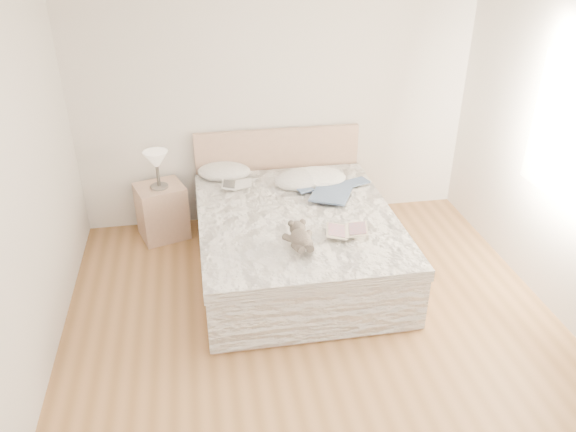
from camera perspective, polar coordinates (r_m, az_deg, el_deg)
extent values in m
cube|color=brown|center=(4.41, 3.56, -13.57)|extent=(4.00, 4.50, 0.00)
cube|color=silver|center=(5.70, -1.23, 12.32)|extent=(4.00, 0.02, 2.70)
cube|color=silver|center=(3.74, -27.14, -0.24)|extent=(0.02, 4.50, 2.70)
cube|color=tan|center=(5.24, 0.76, -4.39)|extent=(1.68, 2.08, 0.20)
cube|color=silver|center=(5.10, 0.78, -2.04)|extent=(1.60, 2.00, 0.30)
cube|color=silver|center=(4.97, 0.90, -0.45)|extent=(1.72, 2.05, 0.10)
cube|color=tan|center=(5.94, -1.06, 4.27)|extent=(1.70, 0.06, 1.00)
cube|color=tan|center=(5.81, -12.68, 0.48)|extent=(0.55, 0.52, 0.56)
cylinder|color=#534E49|center=(5.65, -12.94, 2.95)|extent=(0.17, 0.17, 0.02)
cylinder|color=#3F3A35|center=(5.60, -13.08, 4.14)|extent=(0.03, 0.03, 0.24)
cone|color=white|center=(5.54, -13.25, 5.56)|extent=(0.29, 0.29, 0.17)
ellipsoid|color=silver|center=(5.70, -6.51, 4.52)|extent=(0.60, 0.48, 0.16)
ellipsoid|color=silver|center=(5.50, 1.36, 3.74)|extent=(0.62, 0.50, 0.16)
ellipsoid|color=white|center=(5.54, 2.96, 3.94)|extent=(0.63, 0.49, 0.17)
cube|color=white|center=(5.43, -5.23, 3.16)|extent=(0.32, 0.24, 0.02)
cube|color=beige|center=(4.65, 6.01, -1.52)|extent=(0.41, 0.32, 0.02)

